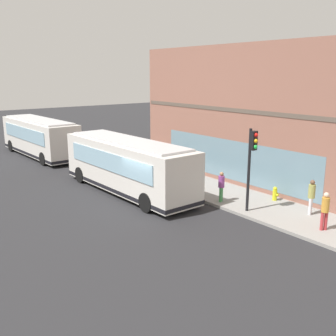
% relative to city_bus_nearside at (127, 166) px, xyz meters
% --- Properties ---
extents(ground, '(120.00, 120.00, 0.00)m').
position_rel_city_bus_nearside_xyz_m(ground, '(-0.47, -2.83, -1.55)').
color(ground, '#262628').
extents(sidewalk_curb, '(3.55, 40.00, 0.15)m').
position_rel_city_bus_nearside_xyz_m(sidewalk_curb, '(3.91, -2.83, -1.48)').
color(sidewalk_curb, gray).
rests_on(sidewalk_curb, ground).
extents(building_corner, '(8.80, 17.11, 8.36)m').
position_rel_city_bus_nearside_xyz_m(building_corner, '(10.05, -2.83, 2.62)').
color(building_corner, '#8C5B4C').
rests_on(building_corner, ground).
extents(city_bus_nearside, '(2.79, 10.10, 3.07)m').
position_rel_city_bus_nearside_xyz_m(city_bus_nearside, '(0.00, 0.00, 0.00)').
color(city_bus_nearside, silver).
rests_on(city_bus_nearside, ground).
extents(city_bus_far_down_street, '(2.86, 10.12, 3.07)m').
position_rel_city_bus_nearside_xyz_m(city_bus_far_down_street, '(-0.28, 13.07, 0.00)').
color(city_bus_far_down_street, silver).
rests_on(city_bus_far_down_street, ground).
extents(traffic_light_near_corner, '(0.32, 0.49, 4.05)m').
position_rel_city_bus_nearside_xyz_m(traffic_light_near_corner, '(2.69, -6.75, 1.42)').
color(traffic_light_near_corner, black).
rests_on(traffic_light_near_corner, sidewalk_curb).
extents(fire_hydrant, '(0.35, 0.35, 0.74)m').
position_rel_city_bus_nearside_xyz_m(fire_hydrant, '(5.11, -6.44, -1.04)').
color(fire_hydrant, gold).
rests_on(fire_hydrant, sidewalk_curb).
extents(pedestrian_by_light_pole, '(0.32, 0.32, 1.70)m').
position_rel_city_bus_nearside_xyz_m(pedestrian_by_light_pole, '(4.67, -8.82, -0.43)').
color(pedestrian_by_light_pole, silver).
rests_on(pedestrian_by_light_pole, sidewalk_curb).
extents(pedestrian_near_building_entrance, '(0.32, 0.32, 1.68)m').
position_rel_city_bus_nearside_xyz_m(pedestrian_near_building_entrance, '(3.41, -10.28, -0.44)').
color(pedestrian_near_building_entrance, '#B23338').
rests_on(pedestrian_near_building_entrance, sidewalk_curb).
extents(pedestrian_near_hydrant, '(0.32, 0.32, 1.59)m').
position_rel_city_bus_nearside_xyz_m(pedestrian_near_hydrant, '(2.70, -4.84, -0.50)').
color(pedestrian_near_hydrant, '#3F8C4C').
rests_on(pedestrian_near_hydrant, sidewalk_curb).
extents(newspaper_vending_box, '(0.44, 0.42, 0.90)m').
position_rel_city_bus_nearside_xyz_m(newspaper_vending_box, '(3.91, 2.80, -0.95)').
color(newspaper_vending_box, '#BF3F19').
rests_on(newspaper_vending_box, sidewalk_curb).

